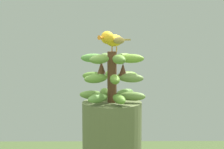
{
  "coord_description": "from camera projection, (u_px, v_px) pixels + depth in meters",
  "views": [
    {
      "loc": [
        -0.01,
        -1.57,
        1.7
      ],
      "look_at": [
        0.0,
        0.0,
        1.52
      ],
      "focal_mm": 56.95,
      "sensor_mm": 36.0,
      "label": 1
    }
  ],
  "objects": [
    {
      "name": "perched_bird",
      "position": [
        112.0,
        39.0,
        1.54
      ],
      "size": [
        0.15,
        0.17,
        0.09
      ],
      "color": "#C68933",
      "rests_on": "banana_bunch"
    },
    {
      "name": "banana_bunch",
      "position": [
        112.0,
        77.0,
        1.58
      ],
      "size": [
        0.3,
        0.3,
        0.23
      ],
      "color": "brown",
      "rests_on": "banana_tree"
    }
  ]
}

